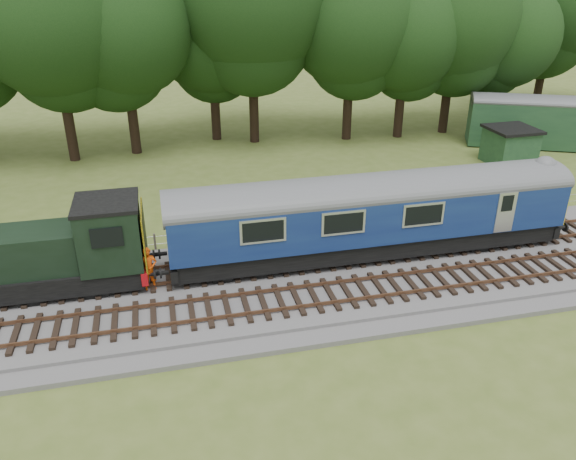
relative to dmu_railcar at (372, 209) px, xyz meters
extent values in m
plane|color=#4A5D22|center=(-5.58, -1.40, -2.61)|extent=(120.00, 120.00, 0.00)
cube|color=#4C4C4F|center=(-5.58, -1.40, -2.43)|extent=(70.00, 7.00, 0.35)
cube|color=brown|center=(-5.58, -0.72, -2.12)|extent=(66.50, 0.07, 0.14)
cube|color=brown|center=(-5.58, 0.72, -2.12)|extent=(66.50, 0.07, 0.14)
cube|color=brown|center=(-5.58, -3.72, -2.12)|extent=(66.50, 0.07, 0.14)
cube|color=brown|center=(-5.58, -2.28, -2.12)|extent=(66.50, 0.07, 0.14)
cube|color=black|center=(-0.01, 0.00, -1.55)|extent=(17.46, 2.52, 0.85)
cube|color=navy|center=(-0.01, 0.00, -0.12)|extent=(18.00, 2.80, 2.05)
cube|color=gold|center=(9.01, 0.00, -0.50)|extent=(0.06, 2.74, 1.30)
cube|color=black|center=(5.99, 0.00, -1.75)|extent=(2.60, 2.00, 0.55)
cube|color=black|center=(-6.01, 0.00, -1.75)|extent=(2.60, 2.00, 0.55)
cube|color=black|center=(-14.41, 0.00, -1.60)|extent=(8.73, 2.39, 0.85)
cube|color=black|center=(-11.21, 0.00, 0.05)|extent=(2.40, 2.55, 2.60)
cube|color=#AB0D13|center=(-10.03, 0.00, -1.55)|extent=(0.25, 2.60, 0.55)
cube|color=gold|center=(-9.89, 0.00, -0.15)|extent=(0.06, 2.55, 2.30)
imported|color=#FF540D|center=(-9.84, -0.79, -1.32)|extent=(0.71, 0.50, 1.87)
cube|color=#1A3B24|center=(20.69, 12.99, -0.87)|extent=(14.30, 8.35, 3.29)
cube|color=#1A3B24|center=(14.28, 10.94, -1.45)|extent=(2.83, 2.83, 2.32)
cube|color=black|center=(14.28, 10.94, -0.20)|extent=(3.11, 3.11, 0.19)
camera|label=1|loc=(-8.94, -21.40, 9.91)|focal=35.00mm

